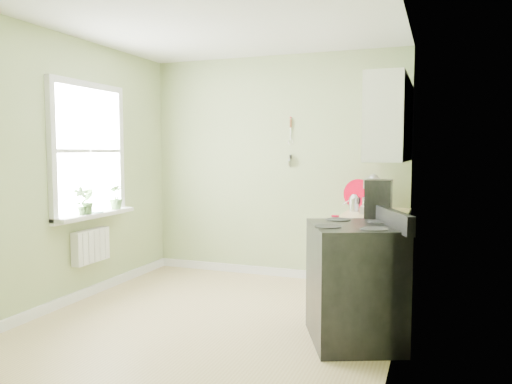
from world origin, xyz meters
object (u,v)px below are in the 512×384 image
(stove, at_px, (354,282))
(kettle, at_px, (354,203))
(coffee_maker, at_px, (378,203))
(stand_mixer, at_px, (372,197))

(stove, bearing_deg, kettle, 99.86)
(coffee_maker, bearing_deg, kettle, 112.68)
(stove, xyz_separation_m, coffee_maker, (0.12, 0.48, 0.61))
(stove, xyz_separation_m, kettle, (-0.23, 1.31, 0.51))
(stand_mixer, bearing_deg, kettle, 157.60)
(stand_mixer, height_order, coffee_maker, stand_mixer)
(stand_mixer, distance_m, kettle, 0.23)
(stand_mixer, bearing_deg, stove, -88.47)
(stove, height_order, stand_mixer, stand_mixer)
(stove, bearing_deg, coffee_maker, 76.10)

